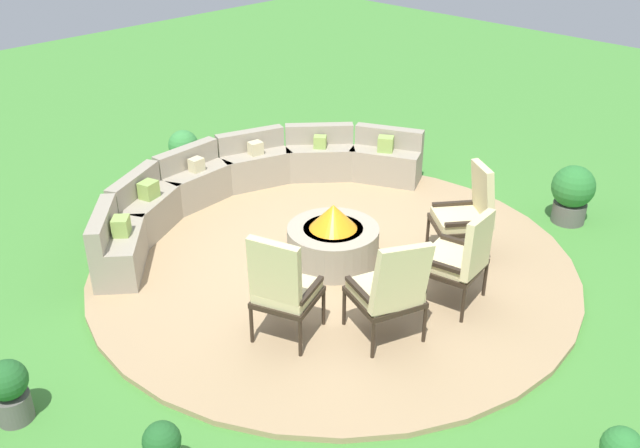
% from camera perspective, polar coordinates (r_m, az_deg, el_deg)
% --- Properties ---
extents(ground_plane, '(24.00, 24.00, 0.00)m').
position_cam_1_polar(ground_plane, '(7.83, 1.05, -3.39)').
color(ground_plane, '#478C38').
extents(patio_circle, '(5.33, 5.33, 0.06)m').
position_cam_1_polar(patio_circle, '(7.82, 1.05, -3.20)').
color(patio_circle, tan).
rests_on(patio_circle, ground_plane).
extents(fire_pit, '(1.01, 1.01, 0.70)m').
position_cam_1_polar(fire_pit, '(7.67, 1.07, -1.30)').
color(fire_pit, '#9E937F').
rests_on(fire_pit, patio_circle).
extents(curved_stone_bench, '(4.69, 2.08, 0.71)m').
position_cam_1_polar(curved_stone_bench, '(8.98, -6.22, 3.33)').
color(curved_stone_bench, '#9E937F').
rests_on(curved_stone_bench, patio_circle).
extents(lounge_chair_front_left, '(0.72, 0.69, 1.13)m').
position_cam_1_polar(lounge_chair_front_left, '(6.32, -3.05, -5.12)').
color(lounge_chair_front_left, '#2D2319').
rests_on(lounge_chair_front_left, patio_circle).
extents(lounge_chair_front_right, '(0.75, 0.77, 1.09)m').
position_cam_1_polar(lounge_chair_front_right, '(6.36, 5.75, -5.23)').
color(lounge_chair_front_right, '#2D2319').
rests_on(lounge_chair_front_right, patio_circle).
extents(lounge_chair_back_left, '(0.69, 0.68, 1.03)m').
position_cam_1_polar(lounge_chair_back_left, '(6.97, 11.35, -2.60)').
color(lounge_chair_back_left, '#2D2319').
rests_on(lounge_chair_back_left, patio_circle).
extents(lounge_chair_back_right, '(0.77, 0.79, 1.11)m').
position_cam_1_polar(lounge_chair_back_right, '(7.80, 11.93, 1.03)').
color(lounge_chair_back_right, '#2D2319').
rests_on(lounge_chair_back_right, patio_circle).
extents(potted_plant_1, '(0.52, 0.52, 0.74)m').
position_cam_1_polar(potted_plant_1, '(9.11, 19.83, 2.47)').
color(potted_plant_1, '#605B56').
rests_on(potted_plant_1, ground_plane).
extents(potted_plant_3, '(0.33, 0.33, 0.57)m').
position_cam_1_polar(potted_plant_3, '(6.24, -23.93, -12.16)').
color(potted_plant_3, '#605B56').
rests_on(potted_plant_3, ground_plane).
extents(potted_plant_4, '(0.42, 0.42, 0.65)m').
position_cam_1_polar(potted_plant_4, '(10.10, -10.99, 5.84)').
color(potted_plant_4, '#A89E8E').
rests_on(potted_plant_4, ground_plane).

